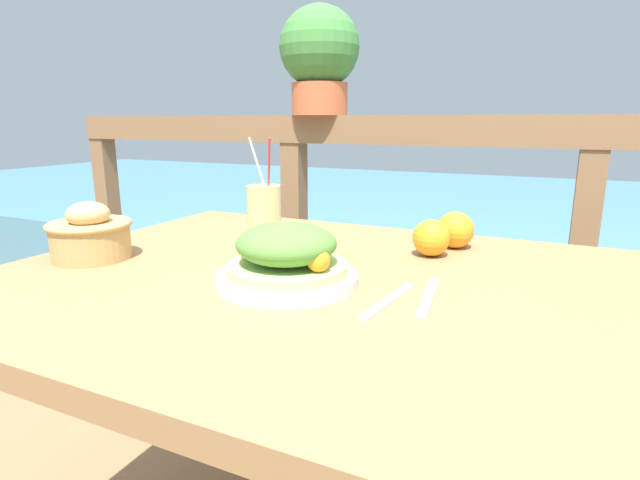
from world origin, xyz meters
name	(u,v)px	position (x,y,z in m)	size (l,w,h in m)	color
patio_table	(324,321)	(0.00, 0.00, 0.66)	(1.24, 0.94, 0.75)	#997047
railing_fence	(422,212)	(0.00, 0.73, 0.75)	(2.80, 0.08, 1.04)	brown
sea_backdrop	(498,228)	(0.00, 3.23, 0.21)	(12.00, 4.00, 0.41)	teal
salad_plate	(287,259)	(-0.04, -0.07, 0.79)	(0.25, 0.25, 0.11)	silver
drink_glass	(264,216)	(-0.22, 0.15, 0.82)	(0.08, 0.08, 0.25)	#DBCC7F
bread_basket	(90,235)	(-0.49, -0.09, 0.80)	(0.17, 0.17, 0.12)	tan
potted_plant	(320,56)	(-0.36, 0.73, 1.23)	(0.26, 0.26, 0.34)	#B75B38
fork	(389,300)	(0.15, -0.07, 0.75)	(0.04, 0.18, 0.00)	silver
knife	(429,296)	(0.20, -0.03, 0.75)	(0.04, 0.18, 0.00)	silver
orange_near_basket	(455,230)	(0.18, 0.32, 0.79)	(0.08, 0.08, 0.08)	orange
orange_near_glass	(431,238)	(0.14, 0.23, 0.79)	(0.08, 0.08, 0.08)	orange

